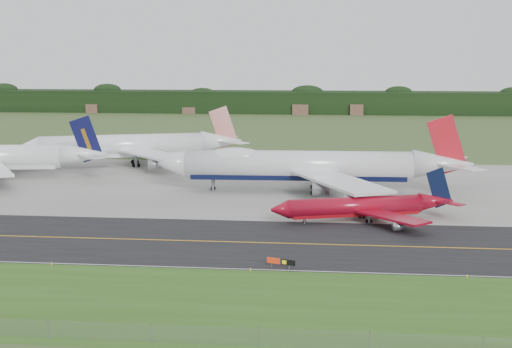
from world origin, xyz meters
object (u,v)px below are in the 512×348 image
Objects in this scene: jet_star_tail at (134,146)px; jet_red_737 at (365,207)px; jet_ba_747 at (309,166)px; taxiway_sign at (281,262)px.

jet_red_737 is at bearing -45.26° from jet_star_tail.
jet_ba_747 is 2.01× the size of jet_red_737.
jet_star_tail is 14.33× the size of taxiway_sign.
jet_red_737 is 36.05m from taxiway_sign.
jet_star_tail is (-51.78, 36.09, -0.63)m from jet_ba_747.
jet_ba_747 is at bearing 87.68° from taxiway_sign.
taxiway_sign is (49.31, -97.14, -4.57)m from jet_star_tail.
jet_ba_747 reaches higher than jet_star_tail.
jet_red_737 reaches higher than taxiway_sign.
jet_red_737 is 8.31× the size of taxiway_sign.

